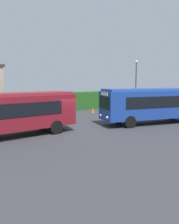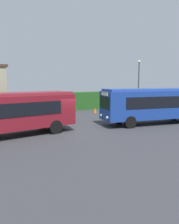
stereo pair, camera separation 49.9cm
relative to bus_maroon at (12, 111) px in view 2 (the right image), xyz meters
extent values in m
plane|color=#38383D|center=(4.48, -0.08, -1.74)|extent=(109.86, 109.86, 0.00)
cube|color=maroon|center=(-0.01, 0.00, -0.06)|extent=(9.03, 3.35, 2.25)
cube|color=maroon|center=(-0.01, 0.00, 1.16)|extent=(8.74, 3.13, 0.20)
cube|color=black|center=(-0.44, 1.15, 0.21)|extent=(6.84, 0.83, 0.90)
cube|color=black|center=(-0.17, -1.22, 0.21)|extent=(6.84, 0.83, 0.90)
cube|color=black|center=(4.39, 0.51, 0.21)|extent=(0.26, 1.92, 0.95)
cube|color=silver|center=(4.39, 0.51, 0.88)|extent=(0.19, 1.29, 0.28)
cylinder|color=black|center=(2.58, 1.38, -1.24)|extent=(1.03, 0.39, 1.00)
cylinder|color=black|center=(2.83, -0.76, -1.24)|extent=(1.03, 0.39, 1.00)
sphere|color=silver|center=(4.33, 1.15, -0.84)|extent=(0.22, 0.22, 0.22)
sphere|color=silver|center=(4.48, -0.13, -0.84)|extent=(0.22, 0.22, 0.22)
cube|color=navy|center=(11.90, -1.46, 0.00)|extent=(9.77, 4.16, 2.39)
cube|color=#2747A0|center=(11.90, -1.46, 1.29)|extent=(9.45, 3.92, 0.20)
cube|color=black|center=(11.96, -2.68, 0.29)|extent=(7.27, 1.49, 0.95)
cube|color=black|center=(12.43, -0.35, 0.29)|extent=(7.27, 1.49, 0.95)
cube|color=black|center=(7.23, -0.52, 0.29)|extent=(0.42, 1.90, 1.00)
cube|color=silver|center=(7.23, -0.52, 1.01)|extent=(0.29, 1.28, 0.28)
cylinder|color=black|center=(8.80, -1.93, -1.24)|extent=(1.04, 0.47, 1.00)
cylinder|color=black|center=(9.22, 0.18, -1.24)|extent=(1.04, 0.47, 1.00)
cylinder|color=black|center=(14.99, -0.98, -1.24)|extent=(1.04, 0.47, 1.00)
sphere|color=silver|center=(7.09, -1.15, -0.84)|extent=(0.22, 0.22, 0.22)
sphere|color=silver|center=(7.34, 0.11, -0.84)|extent=(0.22, 0.22, 0.22)
cube|color=olive|center=(2.96, 3.18, -1.31)|extent=(0.28, 0.31, 0.85)
cube|color=silver|center=(2.96, 3.18, -0.51)|extent=(0.33, 0.47, 0.75)
sphere|color=tan|center=(2.96, 3.18, -0.02)|extent=(0.23, 0.23, 0.23)
cube|color=#334C8C|center=(15.23, -0.22, -1.34)|extent=(0.34, 0.29, 0.81)
cube|color=#4C6B47|center=(15.23, -0.22, -0.58)|extent=(0.52, 0.34, 0.71)
sphere|color=tan|center=(15.23, -0.22, -0.11)|extent=(0.22, 0.22, 0.22)
cube|color=#23561D|center=(4.48, 10.90, -0.59)|extent=(66.93, 1.34, 2.30)
cone|color=orange|center=(11.17, 7.34, -1.44)|extent=(0.36, 0.36, 0.60)
cylinder|color=#38383D|center=(16.78, 6.05, 1.25)|extent=(0.14, 0.14, 5.97)
sphere|color=beige|center=(16.78, 6.05, 4.41)|extent=(0.36, 0.36, 0.36)
camera|label=1|loc=(-3.81, -16.03, 2.08)|focal=37.41mm
camera|label=2|loc=(-3.38, -16.29, 2.08)|focal=37.41mm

